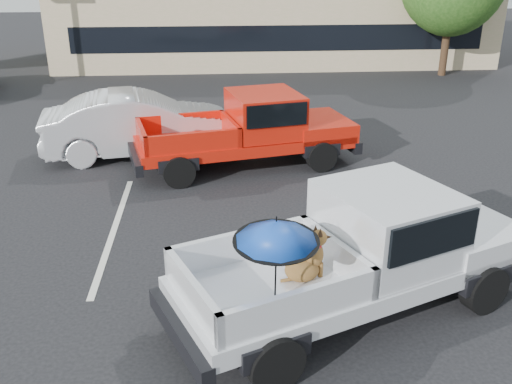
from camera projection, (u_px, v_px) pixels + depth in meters
ground at (277, 277)px, 9.58m from camera, size 90.00×90.00×0.00m
stripe_left at (114, 229)px, 11.21m from camera, size 0.12×5.00×0.01m
stripe_right at (412, 219)px, 11.63m from camera, size 0.12×5.00×0.01m
silver_pickup at (373, 245)px, 8.42m from camera, size 6.00×4.02×2.06m
red_pickup at (258, 126)px, 14.19m from camera, size 5.88×3.11×1.84m
silver_sedan at (140, 124)px, 15.01m from camera, size 5.25×2.56×1.66m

